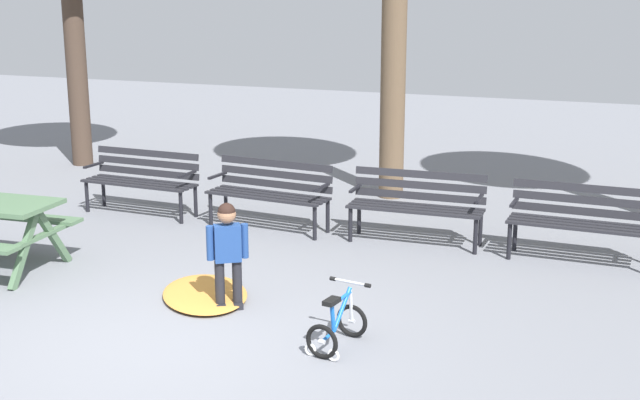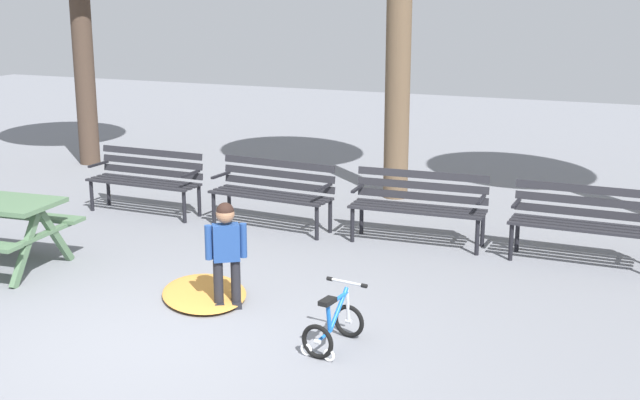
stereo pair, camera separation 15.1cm
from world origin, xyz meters
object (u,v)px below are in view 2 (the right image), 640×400
(park_bench_far_right, at_px, (585,218))
(kids_bicycle, at_px, (333,326))
(child_standing, at_px, (226,247))
(park_bench_far_left, at_px, (147,176))
(park_bench_right, at_px, (419,201))
(park_bench_left, at_px, (274,188))

(park_bench_far_right, height_order, kids_bicycle, park_bench_far_right)
(child_standing, bearing_deg, park_bench_far_left, 135.30)
(park_bench_right, bearing_deg, child_standing, -110.98)
(park_bench_right, height_order, park_bench_far_right, same)
(park_bench_far_right, relative_size, kids_bicycle, 2.68)
(park_bench_far_right, xyz_separation_m, child_standing, (-2.97, -2.76, 0.10))
(park_bench_right, bearing_deg, kids_bicycle, -86.19)
(park_bench_left, relative_size, kids_bicycle, 2.73)
(park_bench_left, xyz_separation_m, park_bench_right, (1.89, 0.08, 0.00))
(park_bench_right, bearing_deg, park_bench_far_right, -0.58)
(park_bench_far_left, bearing_deg, park_bench_far_right, 0.57)
(park_bench_far_left, xyz_separation_m, park_bench_left, (1.90, 0.00, 0.00))
(park_bench_left, distance_m, park_bench_right, 1.89)
(child_standing, height_order, kids_bicycle, child_standing)
(park_bench_far_right, distance_m, kids_bicycle, 3.65)
(park_bench_far_right, bearing_deg, park_bench_far_left, -179.43)
(child_standing, bearing_deg, park_bench_far_right, 42.87)
(park_bench_left, bearing_deg, park_bench_far_right, 0.85)
(park_bench_far_left, height_order, kids_bicycle, park_bench_far_left)
(kids_bicycle, bearing_deg, park_bench_far_right, 62.36)
(child_standing, bearing_deg, park_bench_left, 106.96)
(park_bench_far_right, xyz_separation_m, kids_bicycle, (-1.69, -3.23, -0.31))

